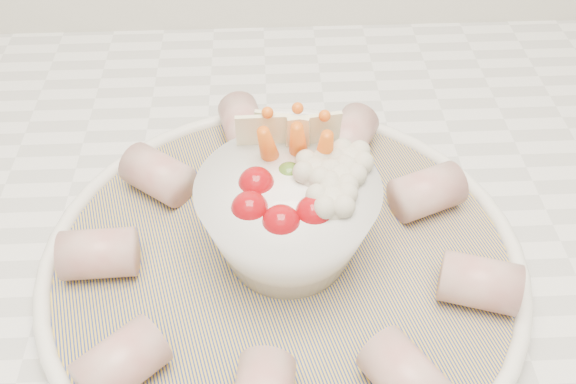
{
  "coord_description": "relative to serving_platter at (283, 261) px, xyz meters",
  "views": [
    {
      "loc": [
        0.17,
        1.09,
        1.3
      ],
      "look_at": [
        0.18,
        1.4,
        1.0
      ],
      "focal_mm": 40.0,
      "sensor_mm": 36.0,
      "label": 1
    }
  ],
  "objects": [
    {
      "name": "serving_platter",
      "position": [
        0.0,
        0.0,
        0.0
      ],
      "size": [
        0.43,
        0.43,
        0.02
      ],
      "color": "navy",
      "rests_on": "kitchen_counter"
    },
    {
      "name": "veggie_bowl",
      "position": [
        0.01,
        0.01,
        0.04
      ],
      "size": [
        0.13,
        0.13,
        0.1
      ],
      "color": "white",
      "rests_on": "serving_platter"
    },
    {
      "name": "cured_meat_rolls",
      "position": [
        -0.0,
        0.0,
        0.02
      ],
      "size": [
        0.32,
        0.31,
        0.04
      ],
      "color": "#A8514D",
      "rests_on": "serving_platter"
    }
  ]
}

